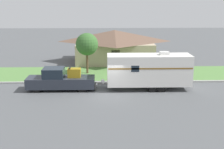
{
  "coord_description": "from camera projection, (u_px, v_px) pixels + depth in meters",
  "views": [
    {
      "loc": [
        -0.47,
        -26.02,
        8.24
      ],
      "look_at": [
        0.29,
        1.45,
        1.4
      ],
      "focal_mm": 50.0,
      "sensor_mm": 36.0,
      "label": 1
    }
  ],
  "objects": [
    {
      "name": "lawn_strip",
      "position": [
        108.0,
        74.0,
        34.42
      ],
      "size": [
        80.0,
        7.0,
        0.03
      ],
      "color": "#568442",
      "rests_on": "ground_plane"
    },
    {
      "name": "curb_strip",
      "position": [
        108.0,
        82.0,
        30.87
      ],
      "size": [
        80.0,
        0.3,
        0.14
      ],
      "color": "#999993",
      "rests_on": "ground_plane"
    },
    {
      "name": "ground_plane",
      "position": [
        109.0,
        94.0,
        27.25
      ],
      "size": [
        120.0,
        120.0,
        0.0
      ],
      "primitive_type": "plane",
      "color": "#515456"
    },
    {
      "name": "mailbox",
      "position": [
        76.0,
        71.0,
        31.34
      ],
      "size": [
        0.48,
        0.2,
        1.32
      ],
      "color": "brown",
      "rests_on": "ground_plane"
    },
    {
      "name": "tree_in_yard",
      "position": [
        87.0,
        44.0,
        33.89
      ],
      "size": [
        2.45,
        2.45,
        4.49
      ],
      "color": "brown",
      "rests_on": "ground_plane"
    },
    {
      "name": "pickup_truck",
      "position": [
        60.0,
        80.0,
        28.32
      ],
      "size": [
        6.24,
        1.98,
        2.1
      ],
      "color": "black",
      "rests_on": "ground_plane"
    },
    {
      "name": "travel_trailer",
      "position": [
        149.0,
        70.0,
        28.31
      ],
      "size": [
        8.49,
        2.27,
        3.48
      ],
      "color": "black",
      "rests_on": "ground_plane"
    },
    {
      "name": "house_across_street",
      "position": [
        115.0,
        45.0,
        40.75
      ],
      "size": [
        10.51,
        8.04,
        4.1
      ],
      "color": "tan",
      "rests_on": "ground_plane"
    }
  ]
}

